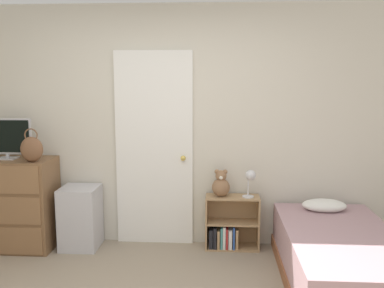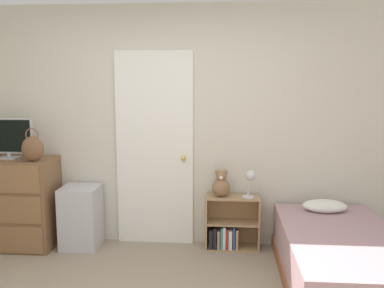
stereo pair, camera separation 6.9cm
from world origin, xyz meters
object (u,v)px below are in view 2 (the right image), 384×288
object	(u,v)px
handbag	(33,149)
bookshelf	(229,228)
storage_bin	(81,217)
desk_lamp	(250,178)
tv	(8,137)
bed	(340,260)
teddy_bear	(221,185)
dresser	(16,203)

from	to	relation	value
handbag	bookshelf	size ratio (longest dim) A/B	0.60
storage_bin	desk_lamp	xyz separation A→B (m)	(1.78, 0.04, 0.44)
tv	handbag	xyz separation A→B (m)	(0.33, -0.14, -0.09)
handbag	desk_lamp	distance (m)	2.22
bookshelf	desk_lamp	xyz separation A→B (m)	(0.21, -0.04, 0.55)
bookshelf	bed	bearing A→B (deg)	-39.70
teddy_bear	desk_lamp	xyz separation A→B (m)	(0.30, -0.04, 0.08)
storage_bin	desk_lamp	bearing A→B (deg)	1.21
teddy_bear	bed	bearing A→B (deg)	-37.05
storage_bin	bookshelf	world-z (taller)	storage_bin
storage_bin	bed	size ratio (longest dim) A/B	0.36
storage_bin	teddy_bear	size ratio (longest dim) A/B	2.30
storage_bin	desk_lamp	distance (m)	1.84
dresser	teddy_bear	xyz separation A→B (m)	(2.17, 0.12, 0.21)
handbag	storage_bin	size ratio (longest dim) A/B	0.52
teddy_bear	bed	distance (m)	1.37
dresser	tv	bearing A→B (deg)	174.00
dresser	handbag	size ratio (longest dim) A/B	2.83
handbag	bed	world-z (taller)	handbag
dresser	handbag	world-z (taller)	handbag
bed	desk_lamp	bearing A→B (deg)	134.66
handbag	teddy_bear	distance (m)	1.95
teddy_bear	handbag	bearing A→B (deg)	-172.30
desk_lamp	tv	bearing A→B (deg)	-178.18
bookshelf	bed	xyz separation A→B (m)	(0.94, -0.78, 0.02)
tv	teddy_bear	distance (m)	2.27
storage_bin	bookshelf	distance (m)	1.58
dresser	handbag	bearing A→B (deg)	-25.60
tv	storage_bin	world-z (taller)	tv
dresser	bed	world-z (taller)	dresser
teddy_bear	desk_lamp	size ratio (longest dim) A/B	0.98
bed	tv	bearing A→B (deg)	168.44
dresser	bed	size ratio (longest dim) A/B	0.52
bed	storage_bin	bearing A→B (deg)	164.32
bookshelf	desk_lamp	size ratio (longest dim) A/B	1.94
tv	teddy_bear	xyz separation A→B (m)	(2.21, 0.12, -0.49)
desk_lamp	teddy_bear	bearing A→B (deg)	172.86
dresser	bookshelf	bearing A→B (deg)	3.16
dresser	teddy_bear	size ratio (longest dim) A/B	3.36
bookshelf	handbag	bearing A→B (deg)	-172.57
handbag	bookshelf	distance (m)	2.18
desk_lamp	bed	world-z (taller)	desk_lamp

